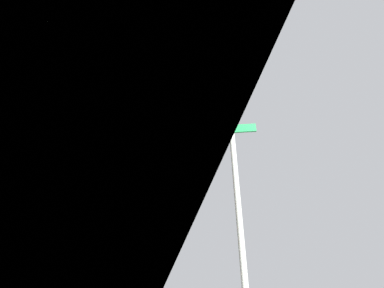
# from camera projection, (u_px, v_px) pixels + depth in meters

# --- Properties ---
(traffic_signal_near) EXTENTS (3.12, 2.61, 5.96)m
(traffic_signal_near) POSITION_uv_depth(u_px,v_px,m) (169.00, 139.00, 6.23)
(traffic_signal_near) COLOR slate
(traffic_signal_near) RESTS_ON ground_plane
(street_tree) EXTENTS (3.56, 3.56, 5.97)m
(street_tree) POSITION_uv_depth(u_px,v_px,m) (28.00, 241.00, 16.35)
(street_tree) COLOR #4C331E
(street_tree) RESTS_ON ground_plane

